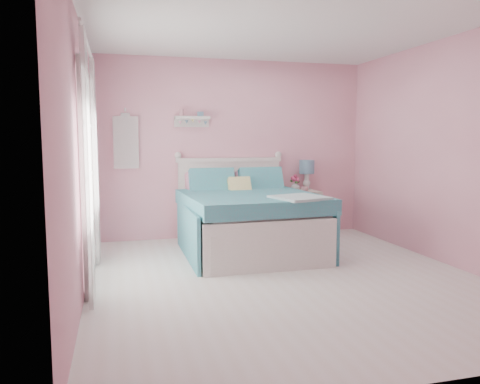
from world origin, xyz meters
name	(u,v)px	position (x,y,z in m)	size (l,w,h in m)	color
floor	(285,277)	(0.00, 0.00, 0.00)	(4.50, 4.50, 0.00)	silver
room_shell	(287,125)	(0.00, 0.00, 1.58)	(4.50, 4.50, 4.50)	pink
bed	(247,220)	(-0.08, 1.23, 0.40)	(1.68, 2.06, 1.17)	silver
nightstand	(302,213)	(1.01, 2.00, 0.34)	(0.47, 0.46, 0.68)	beige
table_lamp	(307,169)	(1.11, 2.10, 0.99)	(0.23, 0.23, 0.46)	white
vase	(295,186)	(0.91, 2.06, 0.75)	(0.14, 0.14, 0.14)	silver
teacup	(305,189)	(0.98, 1.86, 0.71)	(0.10, 0.10, 0.08)	#C5848B
roses	(295,179)	(0.91, 2.05, 0.86)	(0.14, 0.11, 0.12)	#C84472
wall_shelf	(192,119)	(-0.63, 2.19, 1.73)	(0.50, 0.15, 0.25)	silver
hanging_dress	(126,142)	(-1.55, 2.18, 1.40)	(0.34, 0.03, 0.72)	white
french_door	(87,176)	(-1.97, 0.40, 1.07)	(0.04, 1.32, 2.16)	silver
curtain_near	(88,170)	(-1.92, -0.34, 1.18)	(0.04, 0.40, 2.32)	white
curtain_far	(95,162)	(-1.92, 1.14, 1.18)	(0.04, 0.40, 2.32)	white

